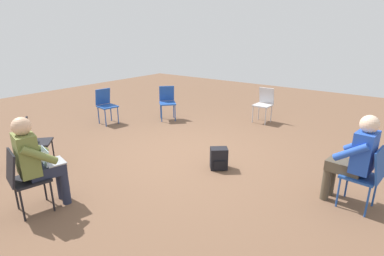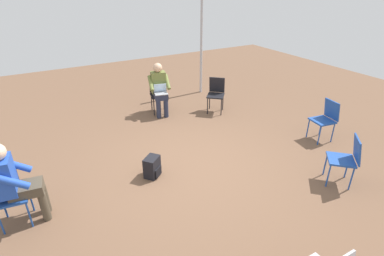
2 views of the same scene
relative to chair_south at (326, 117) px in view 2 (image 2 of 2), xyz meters
name	(u,v)px [view 2 (image 2 of 2)]	position (x,y,z in m)	size (l,w,h in m)	color
ground_plane	(195,165)	(0.44, 2.80, -0.50)	(15.95, 15.95, 0.00)	brown
chair_south	(326,117)	(0.00, 0.00, 0.00)	(0.46, 0.49, 0.85)	#1E4799
chair_north	(4,195)	(0.44, 5.70, 0.00)	(0.44, 0.48, 0.85)	#1E4799
chair_southeast	(216,92)	(2.33, 1.12, 0.00)	(0.59, 0.58, 0.85)	black
chair_east	(158,92)	(3.05, 2.36, 0.00)	(0.51, 0.48, 0.85)	black
chair_southwest	(347,157)	(-1.17, 0.97, 0.00)	(0.58, 0.59, 0.85)	#1E4799
person_with_laptop	(159,87)	(2.89, 2.39, 0.20)	(0.58, 0.57, 1.24)	#23283D
person_in_blue	(15,180)	(0.42, 5.53, 0.20)	(0.53, 0.55, 1.24)	#4C4233
backpack_near_laptop_user	(152,168)	(0.53, 3.60, -0.34)	(0.33, 0.34, 0.36)	black
tent_pole_far	(201,46)	(3.73, 0.72, 0.85)	(0.07, 0.07, 2.68)	#B2B2B7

